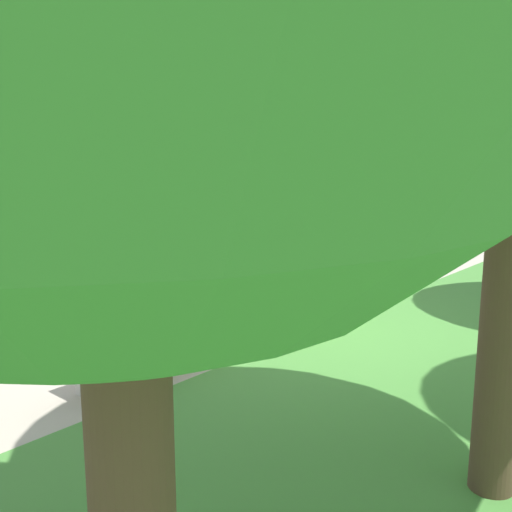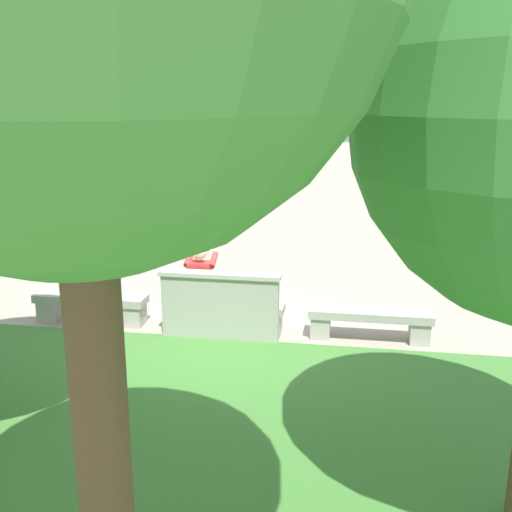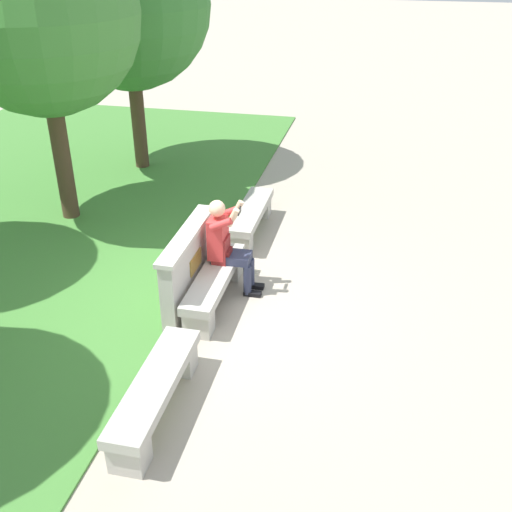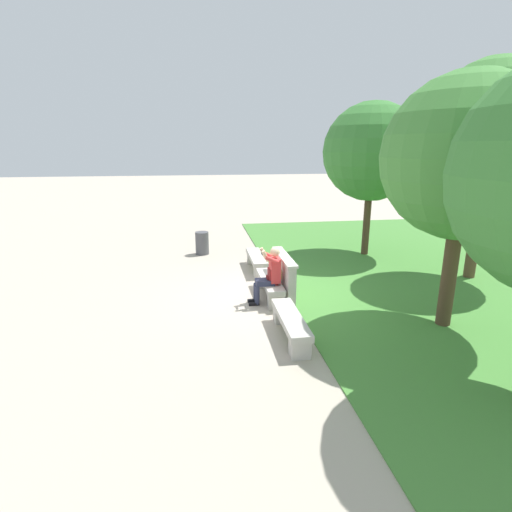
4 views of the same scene
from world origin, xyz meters
name	(u,v)px [view 4 (image 4 of 4)]	position (x,y,z in m)	size (l,w,h in m)	color
ground_plane	(270,297)	(0.00, 0.00, 0.00)	(80.00, 80.00, 0.00)	#B2A593
grass_strip	(438,287)	(0.00, 4.38, 0.01)	(18.05, 8.00, 0.03)	#478438
bench_main	(256,260)	(-2.14, 0.00, 0.29)	(1.77, 0.40, 0.45)	#B7B2A8
bench_near	(270,285)	(0.00, 0.00, 0.29)	(1.77, 0.40, 0.45)	#B7B2A8
bench_mid	(291,323)	(2.14, 0.00, 0.29)	(1.77, 0.40, 0.45)	#B7B2A8
backrest_wall_with_plaque	(284,276)	(0.00, 0.34, 0.52)	(1.76, 0.24, 1.01)	#B7B2A8
person_photographer	(270,272)	(0.37, -0.08, 0.74)	(0.47, 0.72, 1.32)	black
backpack	(272,276)	(0.34, -0.01, 0.63)	(0.28, 0.24, 0.43)	maroon
tree_behind_wall	(372,152)	(-3.27, 3.80, 3.30)	(3.03, 3.03, 4.82)	#4C3826
tree_left_background	(465,158)	(2.06, 3.18, 3.29)	(3.01, 3.01, 4.81)	#4C3826
tree_far_back	(492,122)	(-0.58, 5.67, 4.08)	(2.98, 2.98, 5.59)	brown
trash_bin	(202,243)	(-4.14, -1.52, 0.38)	(0.44, 0.44, 0.75)	#4C4C51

